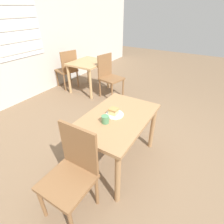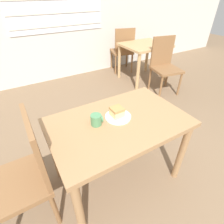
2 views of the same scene
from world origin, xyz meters
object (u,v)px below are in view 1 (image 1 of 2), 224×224
object	(u,v)px
dining_table_near	(117,124)
cake_slice	(114,111)
chair_near_window	(72,171)
chair_far_opposite	(68,68)
chair_far_corner	(109,75)
coffee_mug	(105,119)
plate	(115,114)
dining_table_far	(89,67)

from	to	relation	value
dining_table_near	cake_slice	size ratio (longest dim) A/B	11.27
dining_table_near	cake_slice	xyz separation A→B (m)	(0.01, 0.05, 0.15)
chair_near_window	chair_far_opposite	size ratio (longest dim) A/B	1.00
dining_table_near	chair_far_corner	size ratio (longest dim) A/B	1.18
chair_far_opposite	dining_table_near	bearing A→B (deg)	72.27
coffee_mug	dining_table_near	bearing A→B (deg)	-16.12
cake_slice	coffee_mug	xyz separation A→B (m)	(-0.18, -0.00, -0.01)
chair_far_opposite	plate	world-z (taller)	chair_far_opposite
dining_table_near	coffee_mug	distance (m)	0.23
dining_table_near	dining_table_far	size ratio (longest dim) A/B	1.32
dining_table_near	dining_table_far	bearing A→B (deg)	45.68
chair_far_opposite	coffee_mug	distance (m)	2.83
dining_table_near	chair_far_opposite	bearing A→B (deg)	55.68
coffee_mug	chair_near_window	bearing A→B (deg)	-179.97
dining_table_far	chair_near_window	distance (m)	2.94
chair_far_corner	plate	distance (m)	2.00
dining_table_far	dining_table_near	bearing A→B (deg)	-134.32
coffee_mug	chair_far_opposite	bearing A→B (deg)	52.30
dining_table_far	chair_far_opposite	bearing A→B (deg)	101.80
chair_far_corner	cake_slice	bearing A→B (deg)	-135.08
plate	cake_slice	distance (m)	0.04
plate	dining_table_near	bearing A→B (deg)	-115.06
chair_near_window	chair_far_corner	size ratio (longest dim) A/B	1.00
chair_near_window	dining_table_far	bearing A→B (deg)	124.54
cake_slice	chair_far_corner	bearing A→B (deg)	33.58
chair_far_corner	cake_slice	xyz separation A→B (m)	(-1.66, -1.10, 0.26)
dining_table_near	cake_slice	distance (m)	0.16
dining_table_near	plate	size ratio (longest dim) A/B	5.20
dining_table_near	cake_slice	world-z (taller)	cake_slice
dining_table_near	coffee_mug	size ratio (longest dim) A/B	12.05
chair_near_window	cake_slice	world-z (taller)	chair_near_window
dining_table_far	cake_slice	bearing A→B (deg)	-134.93
coffee_mug	dining_table_far	bearing A→B (deg)	42.12
chair_far_opposite	dining_table_far	bearing A→B (deg)	118.39
chair_far_opposite	cake_slice	xyz separation A→B (m)	(-1.54, -2.23, 0.26)
cake_slice	coffee_mug	size ratio (longest dim) A/B	1.07
chair_far_corner	coffee_mug	xyz separation A→B (m)	(-1.84, -1.10, 0.25)
dining_table_near	plate	distance (m)	0.12
chair_far_corner	plate	xyz separation A→B (m)	(-1.65, -1.11, 0.21)
dining_table_far	chair_far_corner	world-z (taller)	chair_far_corner
dining_table_far	chair_far_corner	bearing A→B (deg)	-90.19
plate	coffee_mug	world-z (taller)	coffee_mug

